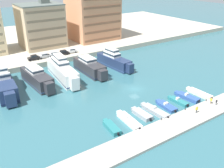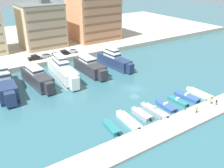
{
  "view_description": "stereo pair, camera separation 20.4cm",
  "coord_description": "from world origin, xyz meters",
  "px_view_note": "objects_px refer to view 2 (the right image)",
  "views": [
    {
      "loc": [
        -41.78,
        -49.96,
        31.28
      ],
      "look_at": [
        -6.63,
        1.96,
        2.5
      ],
      "focal_mm": 40.0,
      "sensor_mm": 36.0,
      "label": 1
    },
    {
      "loc": [
        -41.62,
        -50.07,
        31.28
      ],
      "look_at": [
        -6.63,
        1.96,
        2.5
      ],
      "focal_mm": 40.0,
      "sensor_mm": 36.0,
      "label": 2
    }
  ],
  "objects_px": {
    "motorboat_blue_mid_right": "(187,97)",
    "motorboat_white_left": "(128,120)",
    "yacht_navy_center": "(114,60)",
    "motorboat_grey_mid_left": "(142,114)",
    "motorboat_teal_far_left": "(111,127)",
    "motorboat_grey_center_left": "(155,111)",
    "pedestrian_near_edge": "(197,109)",
    "car_black_far_left": "(34,57)",
    "motorboat_teal_center_right": "(178,101)",
    "motorboat_cream_right": "(199,94)",
    "motorboat_blue_center": "(166,106)",
    "yacht_white_mid_left": "(62,70)",
    "yacht_charcoal_center_left": "(90,67)",
    "pedestrian_mid_deck": "(211,100)",
    "yacht_charcoal_left": "(37,78)",
    "yacht_navy_far_left": "(4,82)",
    "car_silver_mid_left": "(54,54)",
    "pedestrian_far_side": "(217,102)",
    "car_black_center_left": "(63,52)",
    "car_white_center": "(72,50)",
    "car_silver_left": "(44,55)"
  },
  "relations": [
    {
      "from": "motorboat_white_left",
      "to": "motorboat_cream_right",
      "type": "distance_m",
      "value": 24.17
    },
    {
      "from": "motorboat_cream_right",
      "to": "motorboat_blue_mid_right",
      "type": "bearing_deg",
      "value": 173.95
    },
    {
      "from": "yacht_navy_far_left",
      "to": "car_white_center",
      "type": "relative_size",
      "value": 5.27
    },
    {
      "from": "motorboat_cream_right",
      "to": "motorboat_white_left",
      "type": "bearing_deg",
      "value": 179.38
    },
    {
      "from": "motorboat_grey_mid_left",
      "to": "pedestrian_near_edge",
      "type": "bearing_deg",
      "value": -32.43
    },
    {
      "from": "yacht_white_mid_left",
      "to": "motorboat_grey_center_left",
      "type": "relative_size",
      "value": 2.51
    },
    {
      "from": "yacht_navy_center",
      "to": "motorboat_teal_far_left",
      "type": "xyz_separation_m",
      "value": [
        -22.0,
        -30.97,
        -1.89
      ]
    },
    {
      "from": "motorboat_blue_mid_right",
      "to": "motorboat_white_left",
      "type": "bearing_deg",
      "value": -179.41
    },
    {
      "from": "car_black_far_left",
      "to": "car_silver_mid_left",
      "type": "xyz_separation_m",
      "value": [
        7.3,
        -0.22,
        0.0
      ]
    },
    {
      "from": "motorboat_cream_right",
      "to": "car_black_far_left",
      "type": "relative_size",
      "value": 1.97
    },
    {
      "from": "yacht_charcoal_center_left",
      "to": "motorboat_grey_center_left",
      "type": "height_order",
      "value": "yacht_charcoal_center_left"
    },
    {
      "from": "motorboat_grey_mid_left",
      "to": "car_white_center",
      "type": "bearing_deg",
      "value": 83.61
    },
    {
      "from": "car_silver_mid_left",
      "to": "yacht_navy_far_left",
      "type": "bearing_deg",
      "value": -142.47
    },
    {
      "from": "motorboat_white_left",
      "to": "car_black_far_left",
      "type": "relative_size",
      "value": 2.08
    },
    {
      "from": "yacht_charcoal_left",
      "to": "pedestrian_near_edge",
      "type": "xyz_separation_m",
      "value": [
        25.23,
        -37.49,
        -0.57
      ]
    },
    {
      "from": "motorboat_blue_center",
      "to": "car_black_far_left",
      "type": "xyz_separation_m",
      "value": [
        -17.23,
        48.61,
        2.43
      ]
    },
    {
      "from": "yacht_navy_far_left",
      "to": "pedestrian_near_edge",
      "type": "relative_size",
      "value": 12.64
    },
    {
      "from": "motorboat_cream_right",
      "to": "pedestrian_far_side",
      "type": "xyz_separation_m",
      "value": [
        -1.99,
        -6.57,
        1.04
      ]
    },
    {
      "from": "car_black_far_left",
      "to": "motorboat_blue_mid_right",
      "type": "bearing_deg",
      "value": -62.48
    },
    {
      "from": "motorboat_blue_center",
      "to": "motorboat_teal_center_right",
      "type": "xyz_separation_m",
      "value": [
        4.34,
        0.06,
        0.0
      ]
    },
    {
      "from": "motorboat_teal_far_left",
      "to": "car_silver_mid_left",
      "type": "height_order",
      "value": "car_silver_mid_left"
    },
    {
      "from": "motorboat_grey_mid_left",
      "to": "pedestrian_far_side",
      "type": "height_order",
      "value": "pedestrian_far_side"
    },
    {
      "from": "motorboat_grey_mid_left",
      "to": "pedestrian_mid_deck",
      "type": "distance_m",
      "value": 18.55
    },
    {
      "from": "motorboat_cream_right",
      "to": "motorboat_teal_far_left",
      "type": "bearing_deg",
      "value": 179.7
    },
    {
      "from": "motorboat_white_left",
      "to": "pedestrian_near_edge",
      "type": "height_order",
      "value": "pedestrian_near_edge"
    },
    {
      "from": "yacht_charcoal_left",
      "to": "motorboat_grey_center_left",
      "type": "distance_m",
      "value": 36.02
    },
    {
      "from": "yacht_navy_center",
      "to": "car_silver_left",
      "type": "xyz_separation_m",
      "value": [
        -18.88,
        17.74,
        0.47
      ]
    },
    {
      "from": "motorboat_white_left",
      "to": "motorboat_blue_center",
      "type": "bearing_deg",
      "value": -0.1
    },
    {
      "from": "pedestrian_mid_deck",
      "to": "motorboat_teal_far_left",
      "type": "bearing_deg",
      "value": 168.08
    },
    {
      "from": "motorboat_blue_mid_right",
      "to": "yacht_charcoal_center_left",
      "type": "bearing_deg",
      "value": 112.35
    },
    {
      "from": "car_black_center_left",
      "to": "yacht_white_mid_left",
      "type": "bearing_deg",
      "value": -114.68
    },
    {
      "from": "pedestrian_far_side",
      "to": "motorboat_grey_mid_left",
      "type": "bearing_deg",
      "value": 158.42
    },
    {
      "from": "yacht_navy_far_left",
      "to": "car_black_far_left",
      "type": "height_order",
      "value": "yacht_navy_far_left"
    },
    {
      "from": "motorboat_grey_mid_left",
      "to": "pedestrian_far_side",
      "type": "bearing_deg",
      "value": -21.58
    },
    {
      "from": "car_black_center_left",
      "to": "motorboat_teal_far_left",
      "type": "bearing_deg",
      "value": -102.21
    },
    {
      "from": "yacht_charcoal_left",
      "to": "car_silver_mid_left",
      "type": "height_order",
      "value": "yacht_charcoal_left"
    },
    {
      "from": "yacht_navy_far_left",
      "to": "motorboat_blue_center",
      "type": "relative_size",
      "value": 3.34
    },
    {
      "from": "yacht_white_mid_left",
      "to": "motorboat_grey_mid_left",
      "type": "height_order",
      "value": "yacht_white_mid_left"
    },
    {
      "from": "yacht_charcoal_left",
      "to": "motorboat_grey_mid_left",
      "type": "xyz_separation_m",
      "value": [
        14.36,
        -30.59,
        -1.73
      ]
    },
    {
      "from": "yacht_white_mid_left",
      "to": "motorboat_blue_center",
      "type": "bearing_deg",
      "value": -66.21
    },
    {
      "from": "yacht_navy_center",
      "to": "motorboat_grey_mid_left",
      "type": "xyz_separation_m",
      "value": [
        -13.13,
        -30.54,
        -1.88
      ]
    },
    {
      "from": "yacht_charcoal_left",
      "to": "motorboat_white_left",
      "type": "xyz_separation_m",
      "value": [
        10.26,
        -30.91,
        -1.77
      ]
    },
    {
      "from": "motorboat_grey_center_left",
      "to": "yacht_navy_center",
      "type": "bearing_deg",
      "value": 72.97
    },
    {
      "from": "motorboat_teal_center_right",
      "to": "motorboat_cream_right",
      "type": "distance_m",
      "value": 8.05
    },
    {
      "from": "motorboat_grey_center_left",
      "to": "pedestrian_near_edge",
      "type": "bearing_deg",
      "value": -40.96
    },
    {
      "from": "yacht_navy_far_left",
      "to": "motorboat_blue_center",
      "type": "bearing_deg",
      "value": -45.9
    },
    {
      "from": "motorboat_teal_far_left",
      "to": "motorboat_cream_right",
      "type": "bearing_deg",
      "value": -0.3
    },
    {
      "from": "yacht_charcoal_left",
      "to": "pedestrian_near_edge",
      "type": "bearing_deg",
      "value": -56.06
    },
    {
      "from": "yacht_white_mid_left",
      "to": "yacht_navy_far_left",
      "type": "bearing_deg",
      "value": 177.6
    },
    {
      "from": "motorboat_blue_center",
      "to": "yacht_charcoal_left",
      "type": "bearing_deg",
      "value": 125.49
    }
  ]
}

